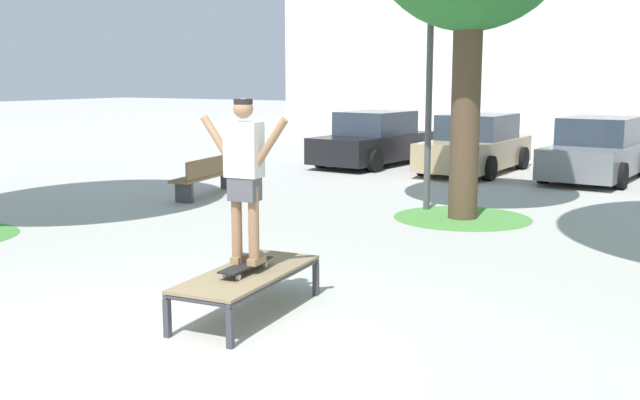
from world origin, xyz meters
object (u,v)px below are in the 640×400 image
skateboard (246,265)px  car_grey (597,151)px  skater (244,170)px  skate_box (248,276)px  park_bench (210,174)px  car_black (374,140)px  car_tan (476,146)px

skateboard → car_grey: (1.25, 12.68, 0.15)m
skater → car_grey: (1.25, 12.68, -0.84)m
skate_box → park_bench: size_ratio=0.80×
skate_box → car_black: car_black is taller
car_grey → skateboard: bearing=-95.6°
car_black → park_bench: (-0.55, -6.63, -0.24)m
skateboard → car_tan: size_ratio=0.19×
car_grey → skate_box: bearing=-95.6°
skater → car_tan: size_ratio=0.40×
skater → skate_box: bearing=95.2°
skateboard → car_grey: car_grey is taller
car_grey → park_bench: (-6.52, -6.62, -0.24)m
skateboard → park_bench: 8.04m
car_tan → park_bench: 7.42m
skater → park_bench: size_ratio=0.69×
skater → car_tan: skater is taller
skate_box → park_bench: (-5.27, 6.03, 0.03)m
car_tan → skate_box: bearing=-82.1°
skate_box → car_tan: (-1.74, 12.55, 0.28)m
skateboard → car_black: bearing=110.4°
skater → car_tan: 12.73m
skate_box → car_black: (-4.72, 12.66, 0.28)m
skate_box → park_bench: park_bench is taller
skateboard → skater: 0.99m
skateboard → park_bench: bearing=131.0°
skate_box → car_grey: car_grey is taller
skater → car_black: skater is taller
skate_box → skater: 1.12m
skate_box → car_black: bearing=110.5°
skater → car_tan: bearing=97.9°
skater → skateboard: bearing=-84.5°
car_grey → skater: bearing=-95.6°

